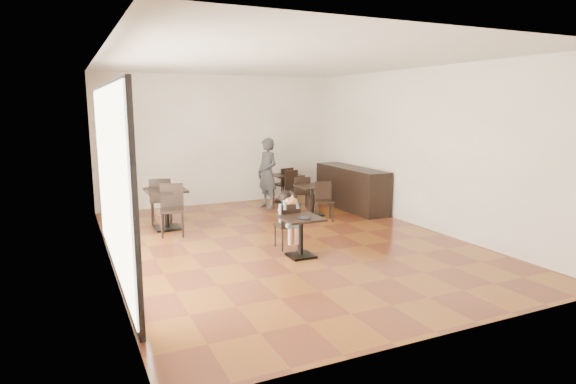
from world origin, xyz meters
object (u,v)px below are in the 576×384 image
child_chair (287,226)px  chair_mid_b (324,202)px  cafe_table_mid (312,200)px  chair_back_a (283,185)px  child_table (301,237)px  child (287,220)px  cafe_table_left (167,209)px  chair_left_b (172,210)px  chair_back_b (296,189)px  chair_mid_a (301,193)px  adult_patron (267,173)px  chair_left_a (161,200)px  cafe_table_back (287,189)px

child_chair → chair_mid_b: size_ratio=0.97×
cafe_table_mid → chair_back_a: 1.77m
child_table → child: 0.58m
child_table → chair_mid_b: chair_mid_b is taller
cafe_table_left → chair_left_b: (0.00, -0.55, 0.08)m
chair_mid_b → chair_back_b: bearing=106.4°
cafe_table_mid → chair_mid_a: size_ratio=0.83×
chair_mid_b → chair_back_b: size_ratio=0.93×
child_chair → cafe_table_mid: (1.59, 2.07, -0.06)m
child_chair → child: bearing=-0.0°
child_table → child_chair: bearing=90.0°
adult_patron → cafe_table_left: 2.88m
child → cafe_table_mid: size_ratio=1.46×
chair_back_b → cafe_table_mid: bearing=-109.2°
cafe_table_left → child_chair: bearing=-53.8°
cafe_table_left → chair_left_a: size_ratio=0.83×
cafe_table_left → chair_mid_a: size_ratio=0.98×
chair_mid_a → chair_left_a: bearing=16.2°
child_chair → chair_left_a: bearing=-59.6°
chair_mid_b → chair_back_a: (0.07, 2.32, 0.03)m
adult_patron → chair_back_b: 0.80m
cafe_table_mid → chair_back_a: (0.07, 1.77, 0.10)m
chair_back_b → chair_mid_b: bearing=-107.8°
cafe_table_back → chair_left_b: (-3.29, -1.92, 0.12)m
chair_mid_a → chair_back_b: size_ratio=0.93×
cafe_table_left → cafe_table_back: size_ratio=1.10×
chair_mid_a → chair_back_a: 1.22m
cafe_table_mid → chair_back_b: 0.99m
adult_patron → chair_left_a: size_ratio=1.73×
child → chair_left_b: size_ratio=1.03×
chair_mid_a → cafe_table_mid: bearing=109.0°
chair_left_a → child: bearing=133.7°
child → chair_left_b: child is taller
child_table → cafe_table_mid: size_ratio=0.97×
child_table → chair_mid_b: 2.61m
child_table → adult_patron: 4.01m
cafe_table_mid → cafe_table_back: 1.53m
adult_patron → cafe_table_left: bearing=-83.1°
chair_mid_a → chair_mid_b: (0.00, -1.10, 0.00)m
chair_left_b → chair_back_b: bearing=36.0°
cafe_table_back → child_chair: bearing=-114.8°
chair_left_b → chair_mid_b: bearing=10.5°
child → chair_mid_a: (1.59, 2.62, -0.09)m
chair_left_b → cafe_table_mid: bearing=20.2°
cafe_table_mid → chair_mid_a: 0.55m
chair_mid_b → chair_back_a: 2.32m
child → chair_mid_a: child is taller
child_table → child_chair: child_chair is taller
child_table → cafe_table_mid: cafe_table_mid is taller
child_table → cafe_table_left: (-1.63, 2.77, 0.07)m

